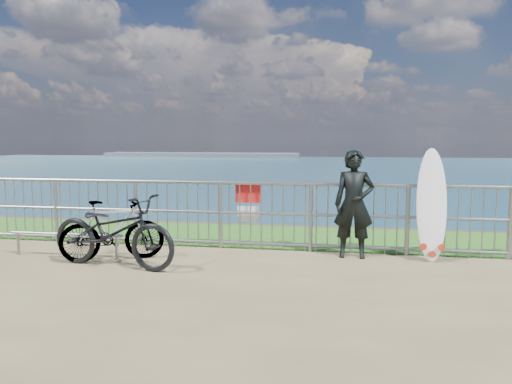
% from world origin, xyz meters
% --- Properties ---
extents(grass_strip, '(120.00, 120.00, 0.00)m').
position_xyz_m(grass_strip, '(0.00, 2.70, 0.01)').
color(grass_strip, '#26621B').
rests_on(grass_strip, ground).
extents(seascape, '(260.00, 260.00, 5.00)m').
position_xyz_m(seascape, '(-43.75, 147.49, -4.03)').
color(seascape, brown).
rests_on(seascape, ground).
extents(railing, '(10.06, 0.10, 1.13)m').
position_xyz_m(railing, '(0.02, 1.60, 0.58)').
color(railing, gray).
rests_on(railing, ground).
extents(surfer, '(0.61, 0.40, 1.66)m').
position_xyz_m(surfer, '(1.67, 1.33, 0.83)').
color(surfer, black).
rests_on(surfer, ground).
extents(surfboard, '(0.45, 0.41, 1.69)m').
position_xyz_m(surfboard, '(2.82, 1.37, 0.78)').
color(surfboard, white).
rests_on(surfboard, ground).
extents(bicycle_near, '(2.08, 1.04, 1.05)m').
position_xyz_m(bicycle_near, '(-1.69, 0.12, 0.52)').
color(bicycle_near, black).
rests_on(bicycle_near, ground).
extents(bicycle_far, '(1.55, 1.09, 0.92)m').
position_xyz_m(bicycle_far, '(-1.88, 0.47, 0.46)').
color(bicycle_far, black).
rests_on(bicycle_far, ground).
extents(bike_rack, '(1.86, 0.05, 0.39)m').
position_xyz_m(bike_rack, '(-2.69, 0.55, 0.32)').
color(bike_rack, gray).
rests_on(bike_rack, ground).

